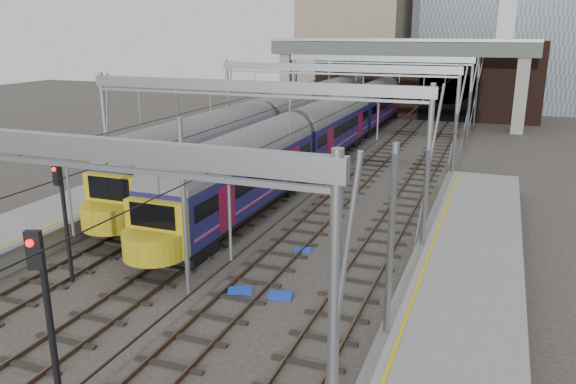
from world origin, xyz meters
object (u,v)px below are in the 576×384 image
at_px(signal_near_left, 63,209).
at_px(signal_near_centre, 46,306).
at_px(train_main, 355,114).
at_px(train_second, 300,116).

bearing_deg(signal_near_left, signal_near_centre, -36.63).
relative_size(train_main, signal_near_left, 12.94).
bearing_deg(train_main, signal_near_left, -95.06).
bearing_deg(train_second, train_main, 46.35).
bearing_deg(signal_near_left, train_main, 98.81).
xyz_separation_m(train_second, signal_near_centre, (6.67, -37.55, 0.72)).
relative_size(train_second, signal_near_centre, 9.80).
height_order(train_main, train_second, train_second).
relative_size(train_main, signal_near_centre, 12.23).
xyz_separation_m(train_main, signal_near_centre, (2.67, -41.74, 0.84)).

